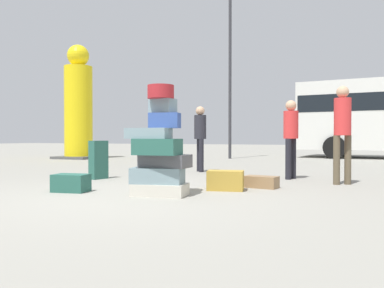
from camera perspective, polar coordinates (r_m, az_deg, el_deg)
name	(u,v)px	position (r m, az deg, el deg)	size (l,w,h in m)	color
ground_plane	(127,196)	(5.82, -9.41, -7.53)	(80.00, 80.00, 0.00)	gray
suitcase_tower	(159,153)	(5.78, -4.78, -1.30)	(0.88, 0.59, 1.63)	beige
suitcase_teal_behind_tower	(98,160)	(8.29, -13.46, -2.25)	(0.19, 0.37, 0.79)	#26594C
suitcase_tan_right_side	(226,180)	(6.40, 4.90, -5.31)	(0.58, 0.33, 0.32)	#B28C33
suitcase_teal_left_side	(71,183)	(6.49, -17.21, -5.44)	(0.53, 0.34, 0.28)	#26594C
suitcase_brown_upright_blue	(261,182)	(6.79, 10.05, -5.46)	(0.55, 0.30, 0.20)	olive
person_bearded_onlooker	(342,125)	(7.61, 21.06, 2.53)	(0.31, 0.30, 1.79)	brown
person_tourist_with_camera	(200,133)	(9.76, 1.20, 1.66)	(0.30, 0.30, 1.63)	black
person_passerby_in_red	(291,132)	(8.29, 14.20, 1.71)	(0.30, 0.33, 1.62)	black
yellow_dummy_statue	(78,108)	(16.46, -16.21, 5.08)	(1.56, 1.56, 4.57)	yellow
lamp_post	(230,48)	(16.20, 5.56, 13.77)	(0.36, 0.36, 6.93)	#333338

